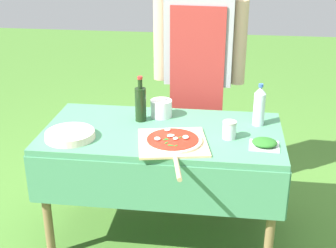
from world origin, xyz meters
The scene contains 10 objects.
ground_plane centered at (0.00, 0.00, 0.00)m, with size 12.00×12.00×0.00m, color #477A2D.
prep_table centered at (0.00, 0.00, 0.63)m, with size 1.39×0.73×0.72m.
person_cook centered at (0.16, 0.61, 0.98)m, with size 0.62×0.22×1.65m.
pizza_on_peel centered at (0.08, -0.18, 0.74)m, with size 0.43×0.62×0.05m.
oil_bottle centered at (-0.15, 0.13, 0.83)m, with size 0.07×0.07×0.28m.
water_bottle centered at (0.55, 0.15, 0.84)m, with size 0.07×0.07×0.25m.
herb_container centered at (0.57, -0.14, 0.74)m, with size 0.17×0.15×0.04m.
mixing_tub centered at (-0.04, 0.21, 0.78)m, with size 0.13×0.13×0.11m, color silver.
plate_stack centered at (-0.49, -0.17, 0.74)m, with size 0.28×0.28×0.04m.
sauce_jar centered at (0.38, -0.06, 0.77)m, with size 0.08×0.08×0.10m.
Camera 1 is at (0.35, -2.44, 1.82)m, focal length 50.00 mm.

